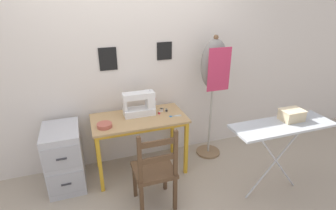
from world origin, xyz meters
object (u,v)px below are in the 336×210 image
Objects in this scene: dress_form at (214,71)px; ironing_board at (282,128)px; wooden_chair at (155,171)px; thread_spool_near_machine at (159,113)px; sewing_machine at (141,104)px; fabric_bowl at (104,125)px; thread_spool_far_edge at (166,110)px; filing_cabinet at (65,158)px; scissors at (173,116)px; thread_spool_mid_table at (162,110)px; storage_box at (292,115)px.

dress_form is 1.51× the size of ironing_board.
thread_spool_near_machine is at bearing 68.80° from wooden_chair.
sewing_machine is 2.35× the size of fabric_bowl.
wooden_chair reaches higher than thread_spool_far_edge.
sewing_machine is at bearing 4.32° from filing_cabinet.
fabric_bowl is at bearing -157.17° from sewing_machine.
fabric_bowl is 0.79m from scissors.
fabric_bowl reaches higher than thread_spool_near_machine.
dress_form reaches higher than wooden_chair.
scissors is 0.18m from thread_spool_near_machine.
filing_cabinet is (-1.21, -0.05, -0.38)m from thread_spool_far_edge.
fabric_bowl reaches higher than thread_spool_mid_table.
ironing_board is (0.97, -0.93, 0.05)m from thread_spool_mid_table.
dress_form reaches higher than storage_box.
thread_spool_mid_table is at bearing 53.95° from thread_spool_near_machine.
sewing_machine reaches higher than thread_spool_mid_table.
ironing_board is at bearing -37.19° from sewing_machine.
dress_form is (1.36, 0.17, 0.43)m from fabric_bowl.
sewing_machine reaches higher than storage_box.
filing_cabinet is at bearing 160.30° from storage_box.
storage_box is at bearing -7.20° from wooden_chair.
thread_spool_far_edge is (0.05, -0.03, -0.00)m from thread_spool_mid_table.
scissors reaches higher than filing_cabinet.
scissors is 0.16m from thread_spool_far_edge.
thread_spool_mid_table is at bearing 15.41° from fabric_bowl.
thread_spool_far_edge is at bearing 135.28° from ironing_board.
thread_spool_mid_table is at bearing 141.43° from storage_box.
wooden_chair reaches higher than thread_spool_mid_table.
storage_box is (1.81, -0.69, 0.16)m from fabric_bowl.
thread_spool_mid_table is 0.83m from wooden_chair.
thread_spool_near_machine reaches higher than thread_spool_far_edge.
fabric_bowl is at bearing -164.59° from thread_spool_mid_table.
scissors is at bearing 1.04° from fabric_bowl.
ironing_board is 4.61× the size of storage_box.
thread_spool_near_machine is at bearing -17.54° from sewing_machine.
wooden_chair is at bearing -126.15° from scissors.
dress_form is (0.71, 0.05, 0.43)m from thread_spool_near_machine.
sewing_machine is at bearing 179.02° from dress_form.
sewing_machine is 11.00× the size of thread_spool_far_edge.
wooden_chair reaches higher than thread_spool_near_machine.
storage_box reaches higher than scissors.
thread_spool_near_machine is 1.04× the size of thread_spool_far_edge.
thread_spool_mid_table is (0.05, 0.07, 0.00)m from thread_spool_near_machine.
storage_box is (1.11, -0.89, 0.16)m from thread_spool_mid_table.
thread_spool_mid_table is (0.70, 0.19, -0.00)m from fabric_bowl.
thread_spool_mid_table is at bearing 178.17° from dress_form.
dress_form reaches higher than filing_cabinet.
scissors is at bearing -76.84° from thread_spool_far_edge.
dress_form is (0.92, -0.02, 0.32)m from sewing_machine.
dress_form is at bearing 35.56° from wooden_chair.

